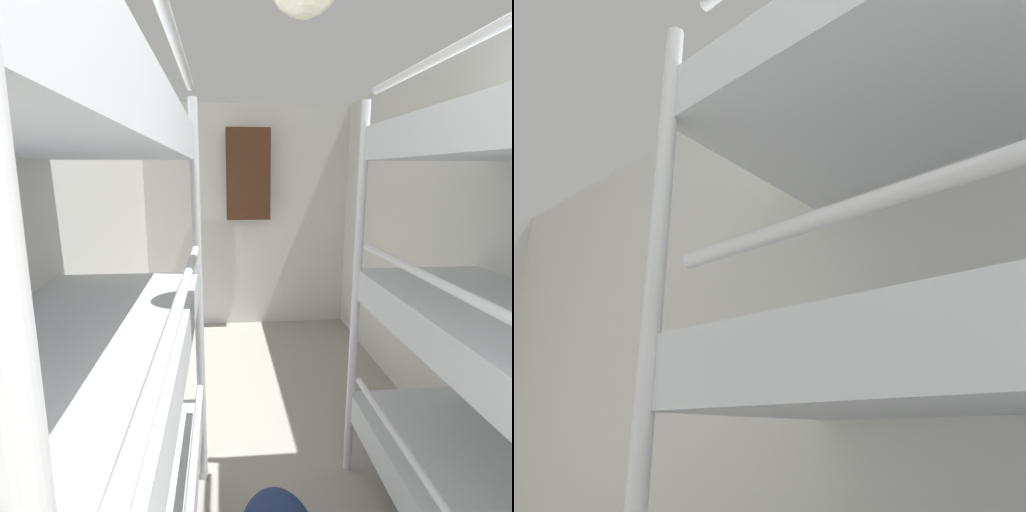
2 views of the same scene
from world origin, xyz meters
TOP-DOWN VIEW (x-y plane):
  - wall_right at (1.08, 2.28)m, footprint 0.06×4.69m

SIDE VIEW (x-z plane):
  - wall_right at x=1.08m, z-range 0.00..2.32m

